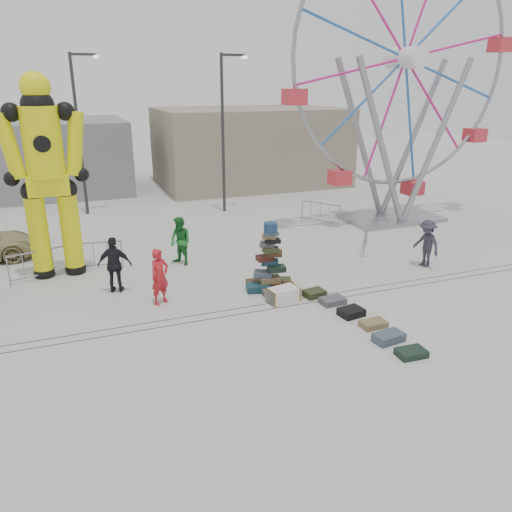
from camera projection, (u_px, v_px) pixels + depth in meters
name	position (u px, v px, depth m)	size (l,w,h in m)	color
ground	(259.00, 321.00, 14.66)	(90.00, 90.00, 0.00)	#9E9E99
track_line_near	(252.00, 312.00, 15.19)	(40.00, 0.04, 0.01)	#47443F
track_line_far	(247.00, 307.00, 15.54)	(40.00, 0.04, 0.01)	#47443F
building_right	(249.00, 146.00, 33.83)	(12.00, 8.00, 5.00)	gray
building_left	(45.00, 156.00, 31.35)	(10.00, 8.00, 4.40)	gray
lamp_post_right	(224.00, 126.00, 25.69)	(1.41, 0.25, 8.00)	#2D2D30
lamp_post_left	(80.00, 127.00, 25.12)	(1.41, 0.25, 8.00)	#2D2D30
suitcase_tower	(270.00, 271.00, 16.74)	(1.77, 1.47, 2.33)	#163A44
crash_test_dummy	(47.00, 170.00, 16.93)	(2.83, 1.26, 7.20)	black
ferris_wheel	(404.00, 81.00, 23.20)	(11.70, 2.99, 13.58)	gray
steamer_trunk	(283.00, 295.00, 15.87)	(0.99, 0.57, 0.46)	silver
row_case_0	(314.00, 293.00, 16.30)	(0.68, 0.51, 0.21)	#2E371B
row_case_1	(333.00, 301.00, 15.77)	(0.77, 0.52, 0.19)	#505157
row_case_2	(351.00, 312.00, 14.95)	(0.71, 0.56, 0.23)	black
row_case_3	(373.00, 324.00, 14.27)	(0.74, 0.46, 0.18)	olive
row_case_4	(389.00, 337.00, 13.46)	(0.84, 0.49, 0.24)	#404E5B
row_case_5	(411.00, 353.00, 12.75)	(0.75, 0.50, 0.18)	black
barricade_dummy_b	(39.00, 265.00, 17.55)	(2.00, 0.10, 1.10)	gray
barricade_dummy_c	(94.00, 256.00, 18.48)	(2.00, 0.10, 1.10)	gray
barricade_wheel_front	(366.00, 237.00, 20.70)	(2.00, 0.10, 1.10)	gray
barricade_wheel_back	(320.00, 213.00, 24.44)	(2.00, 0.10, 1.10)	gray
pedestrian_red	(160.00, 277.00, 15.54)	(0.66, 0.43, 1.80)	#B11921
pedestrian_green	(180.00, 241.00, 18.91)	(0.90, 0.70, 1.85)	#1B6E28
pedestrian_black	(115.00, 265.00, 16.40)	(1.11, 0.46, 1.90)	black
pedestrian_grey	(427.00, 243.00, 18.71)	(1.17, 0.67, 1.81)	#292835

